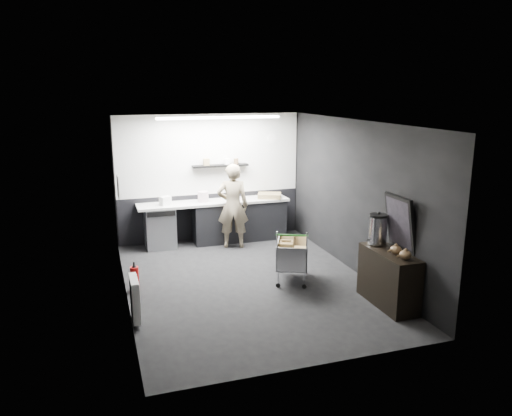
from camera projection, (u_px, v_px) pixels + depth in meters
name	position (u px, v px, depth m)	size (l,w,h in m)	color
floor	(248.00, 282.00, 8.50)	(5.50, 5.50, 0.00)	black
ceiling	(247.00, 122.00, 7.86)	(5.50, 5.50, 0.00)	white
wall_back	(210.00, 178.00, 10.72)	(5.50, 5.50, 0.00)	black
wall_front	(319.00, 258.00, 5.64)	(5.50, 5.50, 0.00)	black
wall_left	(122.00, 215.00, 7.58)	(5.50, 5.50, 0.00)	black
wall_right	(356.00, 197.00, 8.78)	(5.50, 5.50, 0.00)	black
kitchen_wall_panel	(210.00, 154.00, 10.58)	(3.95, 0.02, 1.70)	silver
dado_panel	(211.00, 216.00, 10.90)	(3.95, 0.02, 1.00)	black
floating_shelf	(220.00, 166.00, 10.60)	(1.20, 0.22, 0.04)	black
wall_clock	(272.00, 138.00, 10.93)	(0.20, 0.20, 0.03)	white
poster	(118.00, 186.00, 8.74)	(0.02, 0.30, 0.40)	silver
poster_red_band	(118.00, 182.00, 8.72)	(0.01, 0.22, 0.10)	red
radiator	(135.00, 298.00, 7.00)	(0.10, 0.50, 0.60)	white
ceiling_strip	(219.00, 118.00, 9.58)	(2.40, 0.20, 0.04)	white
prep_counter	(221.00, 221.00, 10.67)	(3.20, 0.61, 0.90)	black
person	(233.00, 206.00, 10.20)	(0.64, 0.42, 1.75)	#B9AF92
shopping_cart	(292.00, 255.00, 8.50)	(0.84, 1.07, 0.95)	silver
sideboard	(389.00, 270.00, 7.54)	(0.48, 1.13, 1.69)	black
fire_extinguisher	(135.00, 277.00, 8.15)	(0.14, 0.14, 0.45)	red
cardboard_box	(269.00, 196.00, 10.83)	(0.49, 0.37, 0.10)	olive
pink_tub	(203.00, 197.00, 10.43)	(0.22, 0.22, 0.22)	silver
white_container	(165.00, 201.00, 10.15)	(0.20, 0.16, 0.18)	white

